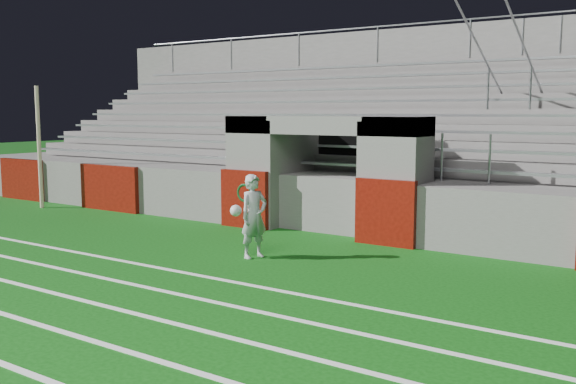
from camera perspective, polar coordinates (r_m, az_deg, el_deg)
The scene contains 5 objects.
ground at distance 11.73m, azimuth -5.78°, elevation -6.18°, with size 90.00×90.00×0.00m, color #0B470D.
field_post at distance 19.27m, azimuth -21.24°, elevation 3.72°, with size 0.11×0.11×3.41m, color beige.
stadium_structure at distance 18.30m, azimuth 10.38°, elevation 3.25°, with size 26.00×8.48×5.42m.
goalkeeper_with_ball at distance 11.87m, azimuth -3.09°, elevation -2.15°, with size 0.58×0.70×1.55m.
hose_coil at distance 14.92m, azimuth -3.76°, elevation -0.24°, with size 0.56×0.15×0.59m.
Camera 1 is at (7.34, -8.75, 2.70)m, focal length 40.00 mm.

